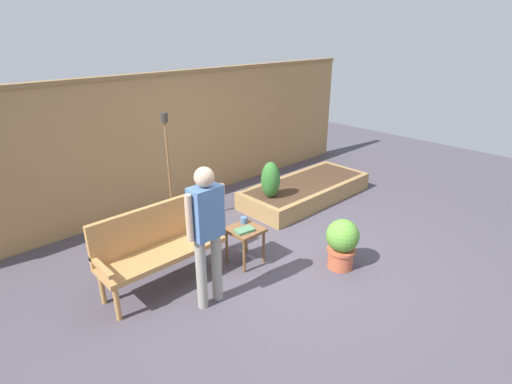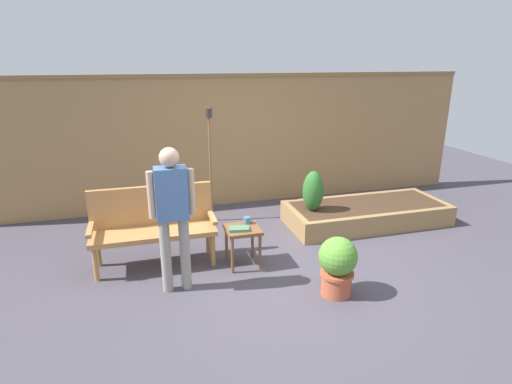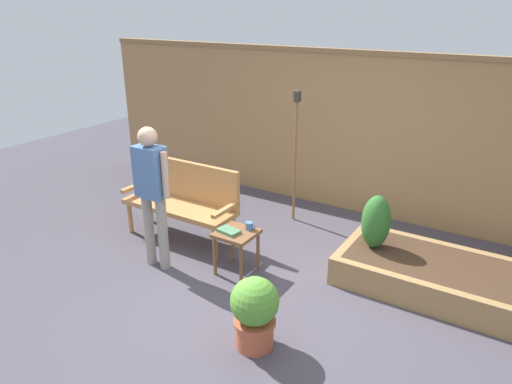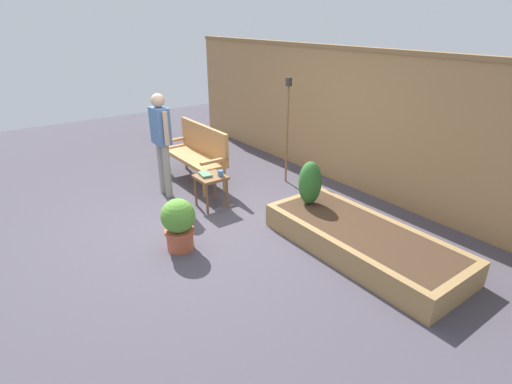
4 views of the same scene
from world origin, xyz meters
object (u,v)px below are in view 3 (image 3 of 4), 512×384
object	(u,v)px
garden_bench	(184,196)
potted_boxwood	(255,310)
shrub_near_bench	(376,222)
cup_on_table	(249,226)
person_by_bench	(152,186)
tiki_torch	(296,134)
book_on_table	(229,231)
side_table	(236,239)

from	to	relation	value
garden_bench	potted_boxwood	bearing A→B (deg)	-34.94
potted_boxwood	shrub_near_bench	bearing A→B (deg)	75.34
garden_bench	cup_on_table	bearing A→B (deg)	-12.35
potted_boxwood	person_by_bench	bearing A→B (deg)	160.87
shrub_near_bench	person_by_bench	bearing A→B (deg)	-151.45
garden_bench	tiki_torch	bearing A→B (deg)	52.02
cup_on_table	garden_bench	bearing A→B (deg)	167.65
cup_on_table	person_by_bench	xyz separation A→B (m)	(-0.90, -0.46, 0.41)
garden_bench	cup_on_table	size ratio (longest dim) A/B	12.23
garden_bench	book_on_table	distance (m)	1.04
person_by_bench	cup_on_table	bearing A→B (deg)	26.93
book_on_table	potted_boxwood	world-z (taller)	potted_boxwood
person_by_bench	side_table	bearing A→B (deg)	22.67
shrub_near_bench	cup_on_table	bearing A→B (deg)	-150.20
garden_bench	cup_on_table	world-z (taller)	garden_bench
cup_on_table	potted_boxwood	bearing A→B (deg)	-55.36
book_on_table	shrub_near_bench	distance (m)	1.53
cup_on_table	book_on_table	world-z (taller)	cup_on_table
cup_on_table	tiki_torch	world-z (taller)	tiki_torch
garden_bench	tiki_torch	world-z (taller)	tiki_torch
person_by_bench	potted_boxwood	bearing A→B (deg)	-19.13
side_table	shrub_near_bench	world-z (taller)	shrub_near_bench
cup_on_table	shrub_near_bench	distance (m)	1.31
shrub_near_bench	person_by_bench	world-z (taller)	person_by_bench
shrub_near_bench	tiki_torch	bearing A→B (deg)	151.04
side_table	book_on_table	world-z (taller)	book_on_table
potted_boxwood	side_table	bearing A→B (deg)	131.31
garden_bench	side_table	xyz separation A→B (m)	(1.01, -0.36, -0.15)
book_on_table	tiki_torch	bearing A→B (deg)	101.39
potted_boxwood	person_by_bench	xyz separation A→B (m)	(-1.60, 0.56, 0.58)
book_on_table	tiki_torch	xyz separation A→B (m)	(-0.05, 1.56, 0.67)
cup_on_table	person_by_bench	size ratio (longest dim) A/B	0.08
garden_bench	tiki_torch	distance (m)	1.59
potted_boxwood	person_by_bench	size ratio (longest dim) A/B	0.41
cup_on_table	potted_boxwood	xyz separation A→B (m)	(0.70, -1.02, -0.17)
garden_bench	potted_boxwood	size ratio (longest dim) A/B	2.24
cup_on_table	tiki_torch	size ratio (longest dim) A/B	0.07
tiki_torch	book_on_table	bearing A→B (deg)	-88.04
cup_on_table	book_on_table	bearing A→B (deg)	-129.74
book_on_table	garden_bench	bearing A→B (deg)	165.99
shrub_near_bench	potted_boxwood	bearing A→B (deg)	-104.66
side_table	cup_on_table	xyz separation A→B (m)	(0.09, 0.12, 0.12)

